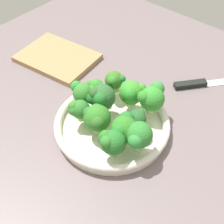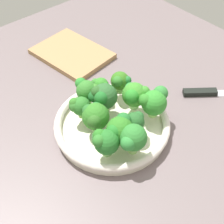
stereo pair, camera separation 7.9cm
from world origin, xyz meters
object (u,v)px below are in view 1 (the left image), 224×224
at_px(bowl, 112,125).
at_px(broccoli_floret_8, 131,92).
at_px(broccoli_floret_4, 79,110).
at_px(broccoli_floret_10, 152,97).
at_px(broccoli_floret_0, 101,98).
at_px(broccoli_floret_1, 114,81).
at_px(broccoli_floret_6, 136,119).
at_px(broccoli_floret_5, 96,87).
at_px(broccoli_floret_2, 83,93).
at_px(cutting_board, 58,58).
at_px(broccoli_floret_3, 138,135).
at_px(broccoli_floret_9, 111,142).
at_px(broccoli_floret_11, 97,118).
at_px(knife, 206,83).
at_px(broccoli_floret_7, 124,128).

bearing_deg(bowl, broccoli_floret_8, 90.65).
height_order(broccoli_floret_4, broccoli_floret_10, broccoli_floret_10).
bearing_deg(bowl, broccoli_floret_0, 170.78).
distance_m(broccoli_floret_1, broccoli_floret_8, 0.07).
bearing_deg(broccoli_floret_6, broccoli_floret_10, 97.63).
bearing_deg(broccoli_floret_5, broccoli_floret_0, -33.19).
xyz_separation_m(broccoli_floret_2, cutting_board, (-0.24, 0.12, -0.07)).
distance_m(broccoli_floret_2, broccoli_floret_10, 0.17).
height_order(bowl, broccoli_floret_6, broccoli_floret_6).
relative_size(broccoli_floret_3, broccoli_floret_10, 0.98).
bearing_deg(broccoli_floret_9, broccoli_floret_11, 155.90).
xyz_separation_m(broccoli_floret_3, broccoli_floret_10, (-0.05, 0.12, -0.00)).
height_order(bowl, broccoli_floret_9, broccoli_floret_9).
xyz_separation_m(broccoli_floret_0, broccoli_floret_10, (0.09, 0.09, -0.00)).
relative_size(broccoli_floret_8, knife, 0.33).
height_order(broccoli_floret_6, broccoli_floret_9, broccoli_floret_9).
relative_size(bowl, knife, 1.32).
xyz_separation_m(broccoli_floret_11, cutting_board, (-0.32, 0.16, -0.07)).
bearing_deg(broccoli_floret_5, broccoli_floret_3, -19.31).
relative_size(broccoli_floret_1, broccoli_floret_3, 0.79).
distance_m(broccoli_floret_6, knife, 0.31).
bearing_deg(broccoli_floret_5, broccoli_floret_9, -36.96).
bearing_deg(cutting_board, knife, 25.71).
distance_m(broccoli_floret_4, broccoli_floret_9, 0.13).
height_order(broccoli_floret_2, broccoli_floret_4, broccoli_floret_2).
height_order(bowl, cutting_board, bowl).
xyz_separation_m(broccoli_floret_10, knife, (0.04, 0.22, -0.07)).
xyz_separation_m(broccoli_floret_1, broccoli_floret_7, (0.13, -0.12, 0.01)).
xyz_separation_m(broccoli_floret_4, cutting_board, (-0.26, 0.16, -0.06)).
distance_m(broccoli_floret_5, broccoli_floret_7, 0.17).
height_order(broccoli_floret_7, knife, broccoli_floret_7).
bearing_deg(knife, broccoli_floret_7, -94.79).
relative_size(broccoli_floret_8, broccoli_floret_9, 1.05).
relative_size(broccoli_floret_10, broccoli_floret_11, 1.12).
distance_m(bowl, broccoli_floret_0, 0.08).
xyz_separation_m(broccoli_floret_5, cutting_board, (-0.24, 0.07, -0.06)).
bearing_deg(broccoli_floret_7, broccoli_floret_10, 95.70).
bearing_deg(broccoli_floret_11, broccoli_floret_6, 41.55).
relative_size(broccoli_floret_1, knife, 0.28).
relative_size(broccoli_floret_6, cutting_board, 0.25).
bearing_deg(cutting_board, broccoli_floret_3, -18.24).
relative_size(broccoli_floret_1, broccoli_floret_5, 1.11).
xyz_separation_m(broccoli_floret_7, knife, (0.03, 0.35, -0.07)).
bearing_deg(cutting_board, broccoli_floret_10, -3.11).
xyz_separation_m(broccoli_floret_1, broccoli_floret_8, (0.07, -0.01, 0.01)).
relative_size(bowl, broccoli_floret_2, 4.09).
relative_size(broccoli_floret_6, broccoli_floret_7, 0.81).
distance_m(broccoli_floret_8, broccoli_floret_11, 0.12).
bearing_deg(broccoli_floret_7, broccoli_floret_3, 2.42).
bearing_deg(broccoli_floret_10, broccoli_floret_3, -67.16).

